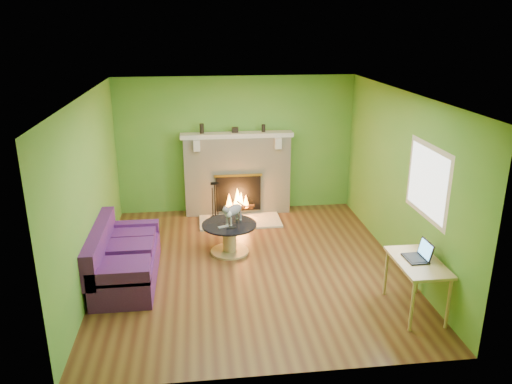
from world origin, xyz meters
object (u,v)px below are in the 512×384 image
at_px(desk, 418,267).
at_px(cat, 234,212).
at_px(coffee_table, 229,236).
at_px(sofa, 123,259).

distance_m(desk, cat, 2.97).
xyz_separation_m(desk, cat, (-2.15, 2.04, 0.05)).
height_order(coffee_table, cat, cat).
bearing_deg(coffee_table, cat, 32.01).
distance_m(coffee_table, cat, 0.40).
bearing_deg(desk, coffee_table, 138.28).
height_order(coffee_table, desk, desk).
bearing_deg(coffee_table, sofa, -156.07).
bearing_deg(cat, sofa, -117.99).
xyz_separation_m(sofa, coffee_table, (1.58, 0.70, -0.03)).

